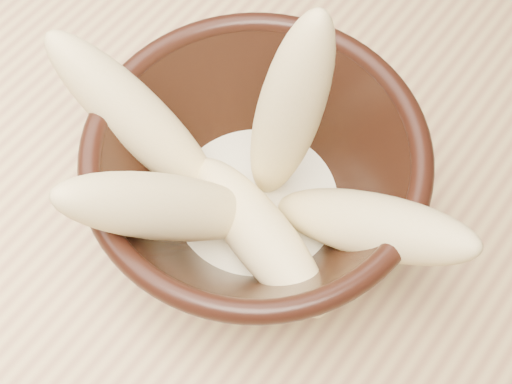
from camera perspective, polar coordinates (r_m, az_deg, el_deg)
table at (r=0.61m, az=-16.23°, el=-2.95°), size 1.20×0.80×0.75m
bowl at (r=0.44m, az=0.00°, el=0.57°), size 0.20×0.20×0.11m
milk_puddle at (r=0.47m, az=0.00°, el=-1.00°), size 0.11×0.11×0.02m
banana_upright at (r=0.41m, az=2.66°, el=6.38°), size 0.06×0.08×0.16m
banana_left at (r=0.44m, az=-9.48°, el=5.71°), size 0.13×0.06×0.13m
banana_right at (r=0.41m, az=8.94°, el=-2.57°), size 0.14×0.04×0.12m
banana_across at (r=0.43m, az=0.21°, el=-3.34°), size 0.14×0.08×0.05m
banana_front at (r=0.40m, az=-6.79°, el=-1.26°), size 0.10×0.14×0.14m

